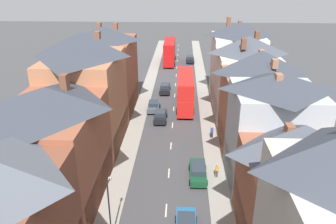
{
  "coord_description": "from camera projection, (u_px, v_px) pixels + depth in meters",
  "views": [
    {
      "loc": [
        1.25,
        -11.93,
        20.28
      ],
      "look_at": [
        -0.57,
        28.36,
        2.75
      ],
      "focal_mm": 35.0,
      "sensor_mm": 36.0,
      "label": 1
    }
  ],
  "objects": [
    {
      "name": "pavement_left",
      "position": [
        143.0,
        103.0,
        54.06
      ],
      "size": [
        2.2,
        104.0,
        0.14
      ],
      "primitive_type": "cube",
      "color": "gray",
      "rests_on": "ground"
    },
    {
      "name": "pavement_right",
      "position": [
        205.0,
        104.0,
        53.64
      ],
      "size": [
        2.2,
        104.0,
        0.14
      ],
      "primitive_type": "cube",
      "color": "gray",
      "rests_on": "ground"
    },
    {
      "name": "centre_line_dashes",
      "position": [
        174.0,
        109.0,
        52.04
      ],
      "size": [
        0.14,
        97.8,
        0.01
      ],
      "color": "silver",
      "rests_on": "ground"
    },
    {
      "name": "terrace_row_left",
      "position": [
        58.0,
        133.0,
        30.38
      ],
      "size": [
        8.0,
        53.35,
        14.01
      ],
      "color": "brown",
      "rests_on": "ground"
    },
    {
      "name": "terrace_row_right",
      "position": [
        275.0,
        131.0,
        31.2
      ],
      "size": [
        8.0,
        58.05,
        14.04
      ],
      "color": "brown",
      "rests_on": "ground"
    },
    {
      "name": "double_decker_bus_lead",
      "position": [
        185.0,
        90.0,
        51.64
      ],
      "size": [
        2.74,
        10.8,
        5.3
      ],
      "color": "red",
      "rests_on": "ground"
    },
    {
      "name": "double_decker_bus_mid_street",
      "position": [
        170.0,
        51.0,
        76.46
      ],
      "size": [
        2.74,
        10.8,
        5.3
      ],
      "color": "red",
      "rests_on": "ground"
    },
    {
      "name": "car_near_silver",
      "position": [
        154.0,
        106.0,
        50.93
      ],
      "size": [
        1.9,
        3.84,
        1.63
      ],
      "color": "#4C515B",
      "rests_on": "ground"
    },
    {
      "name": "car_parked_left_a",
      "position": [
        160.0,
        116.0,
        47.49
      ],
      "size": [
        1.9,
        4.09,
        1.69
      ],
      "color": "black",
      "rests_on": "ground"
    },
    {
      "name": "car_parked_right_a",
      "position": [
        190.0,
        59.0,
        77.86
      ],
      "size": [
        1.9,
        4.46,
        1.63
      ],
      "color": "black",
      "rests_on": "ground"
    },
    {
      "name": "car_mid_black",
      "position": [
        198.0,
        171.0,
        34.45
      ],
      "size": [
        1.9,
        4.54,
        1.59
      ],
      "color": "#144728",
      "rests_on": "ground"
    },
    {
      "name": "car_mid_white",
      "position": [
        165.0,
        88.0,
        58.62
      ],
      "size": [
        1.9,
        4.42,
        1.66
      ],
      "color": "black",
      "rests_on": "ground"
    },
    {
      "name": "car_far_grey",
      "position": [
        185.0,
        71.0,
        68.83
      ],
      "size": [
        1.9,
        3.93,
        1.65
      ],
      "color": "maroon",
      "rests_on": "ground"
    },
    {
      "name": "pedestrian_mid_left",
      "position": [
        217.0,
        170.0,
        34.26
      ],
      "size": [
        0.36,
        0.22,
        1.61
      ],
      "color": "brown",
      "rests_on": "pavement_right"
    },
    {
      "name": "pedestrian_mid_right",
      "position": [
        212.0,
        131.0,
        42.44
      ],
      "size": [
        0.36,
        0.22,
        1.61
      ],
      "color": "#23232D",
      "rests_on": "pavement_right"
    },
    {
      "name": "street_lamp",
      "position": [
        110.0,
        207.0,
        25.63
      ],
      "size": [
        0.2,
        1.12,
        5.5
      ],
      "color": "black",
      "rests_on": "ground"
    }
  ]
}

